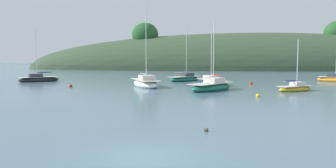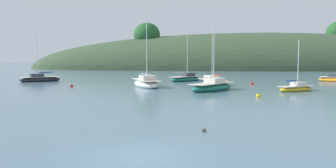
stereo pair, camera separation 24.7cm
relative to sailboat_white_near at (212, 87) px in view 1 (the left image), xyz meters
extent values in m
plane|color=slate|center=(-4.82, -25.88, -0.42)|extent=(400.00, 400.00, 0.00)
ellipsoid|color=#384C33|center=(20.18, 68.80, -0.42)|extent=(150.00, 36.00, 23.15)
ellipsoid|color=#235628|center=(-15.78, 66.33, 10.51)|extent=(8.40, 7.64, 7.64)
ellipsoid|color=#235628|center=(44.49, 69.40, 10.23)|extent=(4.92, 4.47, 4.47)
ellipsoid|color=#196B56|center=(-0.03, -0.04, -0.11)|extent=(6.32, 7.02, 1.13)
cube|color=beige|center=(-0.03, -0.04, 0.40)|extent=(5.82, 6.46, 0.06)
cube|color=silver|center=(0.32, 0.40, 0.70)|extent=(2.64, 2.75, 0.60)
cylinder|color=silver|center=(0.19, 0.23, 4.16)|extent=(0.09, 0.09, 7.51)
cylinder|color=silver|center=(-0.75, -0.92, 1.12)|extent=(1.92, 2.36, 0.07)
ellipsoid|color=white|center=(-8.30, 4.41, -0.08)|extent=(5.32, 8.10, 1.23)
cube|color=beige|center=(-8.30, 4.41, 0.47)|extent=(4.89, 7.45, 0.06)
cube|color=beige|center=(-8.07, 3.84, 0.79)|extent=(2.50, 2.92, 0.63)
cylinder|color=silver|center=(-8.15, 4.06, 5.54)|extent=(0.09, 0.09, 10.14)
cylinder|color=silver|center=(-8.76, 5.55, 1.22)|extent=(1.28, 3.01, 0.07)
ellipsoid|color=#232328|center=(-26.20, 12.34, -0.15)|extent=(6.20, 5.36, 0.99)
cube|color=beige|center=(-26.20, 12.34, 0.30)|extent=(5.71, 4.93, 0.06)
cube|color=#333842|center=(-26.60, 12.05, 0.57)|extent=(2.40, 2.27, 0.55)
cylinder|color=silver|center=(-26.45, 12.16, 4.11)|extent=(0.09, 0.09, 7.62)
cylinder|color=silver|center=(-25.41, 12.93, 0.96)|extent=(2.12, 1.60, 0.07)
ellipsoid|color=#2D4784|center=(-25.41, 12.93, 1.01)|extent=(2.12, 1.64, 0.20)
ellipsoid|color=navy|center=(0.65, 7.35, -0.14)|extent=(4.43, 6.68, 1.01)
cube|color=beige|center=(0.65, 7.35, 0.31)|extent=(4.08, 6.14, 0.06)
cube|color=silver|center=(0.46, 7.82, 0.59)|extent=(2.07, 2.41, 0.55)
cylinder|color=silver|center=(0.53, 7.64, 3.75)|extent=(0.09, 0.09, 6.87)
cylinder|color=silver|center=(1.05, 6.42, 0.99)|extent=(1.09, 2.48, 0.07)
ellipsoid|color=maroon|center=(1.05, 6.42, 1.04)|extent=(1.17, 2.43, 0.20)
ellipsoid|color=gold|center=(9.47, -0.30, -0.21)|extent=(4.96, 3.77, 0.77)
cube|color=beige|center=(9.47, -0.30, 0.13)|extent=(4.57, 3.47, 0.06)
cube|color=silver|center=(9.80, -0.11, 0.37)|extent=(1.85, 1.67, 0.47)
cylinder|color=silver|center=(9.68, -0.18, 2.78)|extent=(0.09, 0.09, 5.29)
cylinder|color=silver|center=(8.81, -0.68, 0.72)|extent=(1.78, 1.05, 0.07)
ellipsoid|color=#2D4784|center=(8.81, -0.68, 0.77)|extent=(1.78, 1.13, 0.20)
cube|color=#333842|center=(20.51, 14.73, 0.55)|extent=(2.36, 2.18, 0.54)
ellipsoid|color=#196B56|center=(-3.12, 14.66, -0.14)|extent=(5.91, 6.02, 1.01)
cube|color=beige|center=(-3.12, 14.66, 0.31)|extent=(5.43, 5.54, 0.06)
cube|color=#333842|center=(-2.77, 15.02, 0.59)|extent=(2.40, 2.42, 0.55)
cylinder|color=silver|center=(-2.90, 14.89, 4.32)|extent=(0.09, 0.09, 8.01)
cylinder|color=silver|center=(-3.82, 13.93, 0.98)|extent=(1.88, 1.95, 0.07)
sphere|color=red|center=(6.27, 8.69, -0.30)|extent=(0.44, 0.44, 0.44)
cylinder|color=black|center=(6.27, 8.69, -0.03)|extent=(0.04, 0.04, 0.10)
sphere|color=red|center=(-17.91, 3.28, -0.30)|extent=(0.44, 0.44, 0.44)
cylinder|color=black|center=(-17.91, 3.28, -0.03)|extent=(0.04, 0.04, 0.10)
sphere|color=yellow|center=(3.97, -6.24, -0.30)|extent=(0.44, 0.44, 0.44)
cylinder|color=black|center=(3.97, -6.24, -0.03)|extent=(0.04, 0.04, 0.10)
ellipsoid|color=#2D2823|center=(-2.04, -21.32, -0.38)|extent=(0.30, 0.38, 0.16)
sphere|color=#1E4723|center=(-1.98, -21.46, -0.26)|extent=(0.09, 0.09, 0.09)
cone|color=gold|center=(-1.96, -21.52, -0.27)|extent=(0.05, 0.06, 0.04)
cone|color=#2D2823|center=(-2.10, -21.18, -0.34)|extent=(0.09, 0.10, 0.08)
camera|label=1|loc=(-3.17, -38.30, 3.46)|focal=35.11mm
camera|label=2|loc=(-2.92, -38.29, 3.46)|focal=35.11mm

